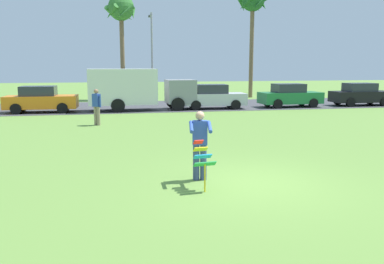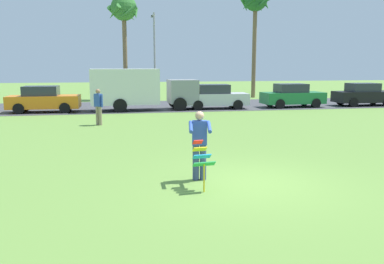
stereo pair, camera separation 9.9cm
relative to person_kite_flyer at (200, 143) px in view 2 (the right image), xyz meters
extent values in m
plane|color=olive|center=(1.12, -0.51, -0.95)|extent=(120.00, 120.00, 0.00)
cube|color=#424247|center=(1.12, 18.31, -0.95)|extent=(120.00, 8.00, 0.01)
cylinder|color=#384772|center=(0.09, 0.01, -0.50)|extent=(0.16, 0.16, 0.90)
cylinder|color=#384772|center=(-0.09, 0.03, -0.50)|extent=(0.16, 0.16, 0.90)
cube|color=#2D4CA5|center=(0.00, 0.02, 0.25)|extent=(0.39, 0.27, 0.60)
sphere|color=tan|center=(0.00, 0.02, 0.67)|extent=(0.22, 0.22, 0.22)
cylinder|color=#2D4CA5|center=(0.18, -0.26, 0.43)|extent=(0.18, 0.59, 0.24)
cylinder|color=#2D4CA5|center=(-0.25, -0.19, 0.43)|extent=(0.18, 0.59, 0.24)
cube|color=red|center=(-0.14, -0.46, 0.11)|extent=(0.24, 0.16, 0.12)
cube|color=yellow|center=(-0.12, -0.62, -0.02)|extent=(0.33, 0.17, 0.12)
cube|color=#1E99D8|center=(-0.11, -0.79, -0.16)|extent=(0.43, 0.18, 0.12)
cube|color=green|center=(-0.09, -0.95, -0.30)|extent=(0.52, 0.19, 0.12)
cylinder|color=yellow|center=(-0.09, -0.95, -0.62)|extent=(0.04, 0.04, 0.65)
cube|color=orange|center=(-6.37, 15.91, -0.31)|extent=(4.23, 1.77, 0.76)
cube|color=#282D38|center=(-6.52, 15.91, 0.35)|extent=(2.04, 1.43, 0.60)
cylinder|color=black|center=(-5.05, 16.70, -0.63)|extent=(0.64, 0.23, 0.64)
cylinder|color=black|center=(-5.08, 15.08, -0.63)|extent=(0.64, 0.23, 0.64)
cylinder|color=black|center=(-7.66, 16.74, -0.63)|extent=(0.64, 0.23, 0.64)
cylinder|color=black|center=(-7.68, 15.13, -0.63)|extent=(0.64, 0.23, 0.64)
cube|color=gray|center=(2.20, 16.01, 0.22)|extent=(1.86, 1.96, 1.50)
cube|color=silver|center=(-1.50, 15.89, 0.57)|extent=(4.26, 2.13, 2.20)
cylinder|color=black|center=(1.82, 16.91, -0.53)|extent=(0.85, 0.31, 0.84)
cylinder|color=black|center=(1.88, 15.08, -0.53)|extent=(0.85, 0.31, 0.84)
cylinder|color=black|center=(-1.89, 16.79, -0.53)|extent=(0.85, 0.31, 0.84)
cylinder|color=black|center=(-1.83, 14.96, -0.53)|extent=(0.85, 0.31, 0.84)
cube|color=silver|center=(4.39, 15.91, -0.31)|extent=(4.26, 1.86, 0.76)
cube|color=#282D38|center=(4.24, 15.92, 0.35)|extent=(2.07, 1.47, 0.60)
cylinder|color=black|center=(5.72, 16.67, -0.63)|extent=(0.65, 0.24, 0.64)
cylinder|color=black|center=(5.66, 15.06, -0.63)|extent=(0.65, 0.24, 0.64)
cylinder|color=black|center=(3.11, 16.77, -0.63)|extent=(0.65, 0.24, 0.64)
cylinder|color=black|center=(3.05, 15.16, -0.63)|extent=(0.65, 0.24, 0.64)
cube|color=#1E7238|center=(9.82, 15.91, -0.31)|extent=(4.25, 1.84, 0.76)
cube|color=#282D38|center=(9.67, 15.91, 0.35)|extent=(2.06, 1.46, 0.60)
cylinder|color=black|center=(11.10, 16.76, -0.63)|extent=(0.65, 0.24, 0.64)
cylinder|color=black|center=(11.15, 15.15, -0.63)|extent=(0.65, 0.24, 0.64)
cylinder|color=black|center=(8.50, 16.68, -0.63)|extent=(0.65, 0.24, 0.64)
cylinder|color=black|center=(8.55, 15.06, -0.63)|extent=(0.65, 0.24, 0.64)
cube|color=black|center=(15.23, 15.91, -0.31)|extent=(4.22, 1.74, 0.76)
cube|color=#282D38|center=(15.08, 15.91, 0.35)|extent=(2.03, 1.41, 0.60)
cylinder|color=black|center=(16.54, 16.71, -0.63)|extent=(0.64, 0.23, 0.64)
cylinder|color=black|center=(13.94, 16.73, -0.63)|extent=(0.64, 0.23, 0.64)
cylinder|color=black|center=(13.92, 15.12, -0.63)|extent=(0.64, 0.23, 0.64)
cylinder|color=brown|center=(-1.25, 24.36, 2.68)|extent=(0.36, 0.36, 7.26)
sphere|color=#387A33|center=(-1.25, 24.36, 6.51)|extent=(2.10, 2.10, 2.10)
cone|color=#387A33|center=(-0.30, 24.36, 6.06)|extent=(0.44, 1.56, 1.28)
cone|color=#387A33|center=(-0.95, 25.26, 6.06)|extent=(1.62, 0.90, 1.28)
cone|color=#387A33|center=(-2.01, 24.91, 6.06)|extent=(1.27, 1.52, 1.28)
cone|color=#387A33|center=(-2.01, 23.80, 6.06)|extent=(1.27, 1.52, 1.28)
cone|color=#387A33|center=(-0.95, 23.45, 6.06)|extent=(1.62, 0.90, 1.28)
cylinder|color=brown|center=(9.97, 24.41, 3.19)|extent=(0.36, 0.36, 8.28)
cone|color=#236028|center=(10.92, 24.41, 7.08)|extent=(0.44, 1.56, 1.28)
cone|color=#236028|center=(10.27, 25.31, 7.08)|extent=(1.62, 0.90, 1.28)
cone|color=#236028|center=(9.20, 24.97, 7.08)|extent=(1.27, 1.52, 1.28)
cone|color=#236028|center=(9.20, 23.85, 7.08)|extent=(1.27, 1.52, 1.28)
cone|color=#236028|center=(10.27, 23.50, 7.08)|extent=(1.62, 0.90, 1.28)
cylinder|color=#9E9EA3|center=(1.10, 23.28, 2.55)|extent=(0.16, 0.16, 7.00)
cylinder|color=#9E9EA3|center=(1.10, 23.98, 5.95)|extent=(0.10, 1.40, 0.10)
cube|color=#4C4C51|center=(1.10, 24.63, 5.91)|extent=(0.24, 0.44, 0.16)
cylinder|color=gray|center=(-2.93, 9.99, -0.50)|extent=(0.16, 0.16, 0.90)
cylinder|color=gray|center=(-2.80, 9.87, -0.50)|extent=(0.16, 0.16, 0.90)
cube|color=#2D4CA5|center=(-2.87, 9.93, 0.25)|extent=(0.41, 0.41, 0.60)
sphere|color=#9E7051|center=(-2.87, 9.93, 0.67)|extent=(0.22, 0.22, 0.22)
cylinder|color=#2D4CA5|center=(-3.04, 10.09, 0.21)|extent=(0.09, 0.09, 0.58)
cylinder|color=#2D4CA5|center=(-2.70, 9.76, 0.21)|extent=(0.09, 0.09, 0.58)
camera|label=1|loc=(-2.05, -9.33, 1.89)|focal=36.93mm
camera|label=2|loc=(-1.95, -9.35, 1.89)|focal=36.93mm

